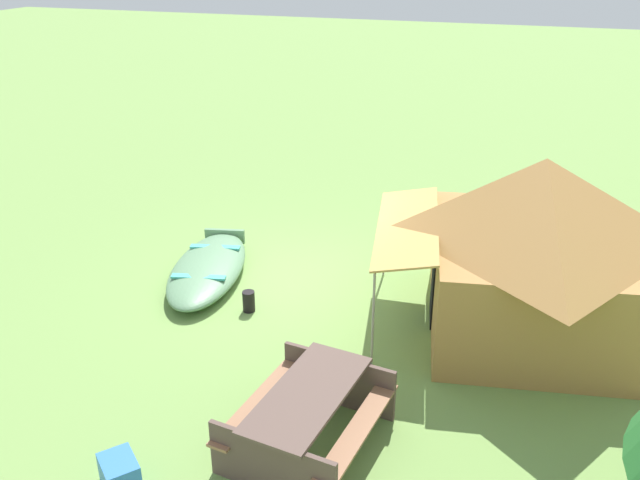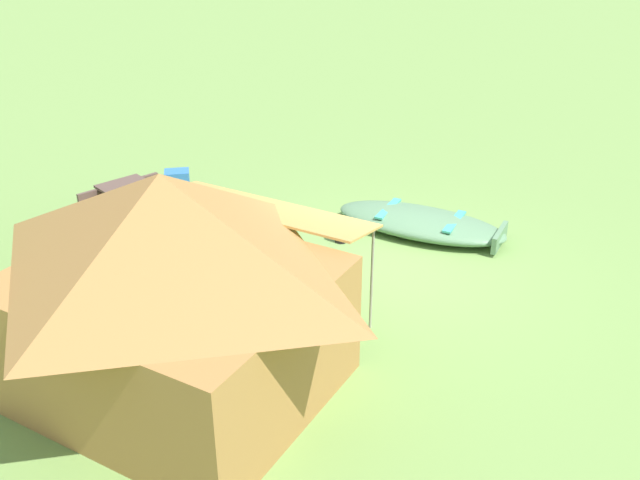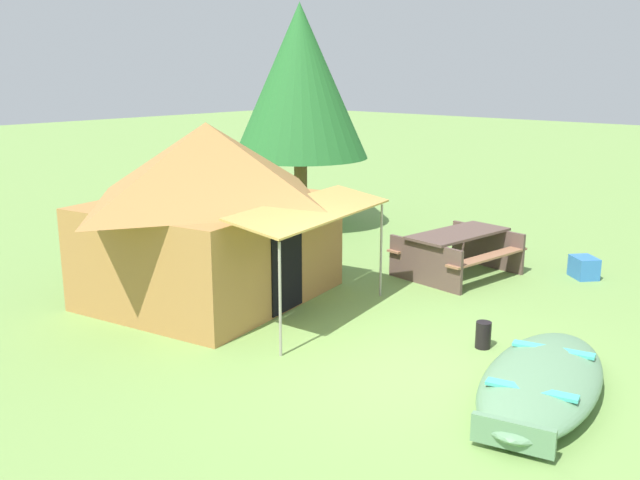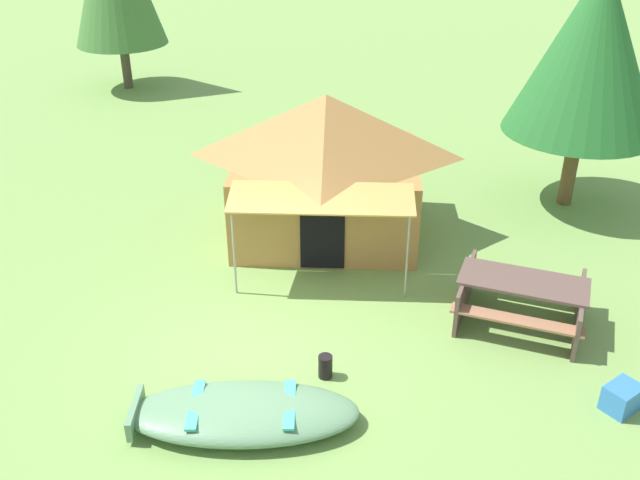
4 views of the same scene
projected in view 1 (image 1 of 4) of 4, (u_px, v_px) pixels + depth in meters
ground_plane at (294, 283)px, 11.61m from camera, size 80.00×80.00×0.00m
beached_rowboat at (208, 268)px, 11.72m from camera, size 3.16×1.86×0.37m
canvas_cabin_tent at (534, 244)px, 9.75m from camera, size 4.06×4.36×2.70m
picnic_table at (308, 412)px, 7.71m from camera, size 2.08×1.75×0.76m
cooler_box at (120, 474)px, 7.23m from camera, size 0.58×0.59×0.37m
fuel_can at (249, 301)px, 10.68m from camera, size 0.26×0.26×0.35m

